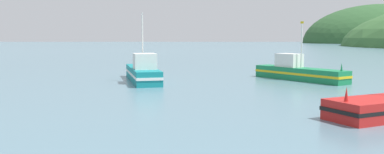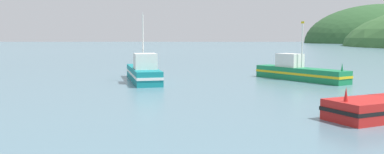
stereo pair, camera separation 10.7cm
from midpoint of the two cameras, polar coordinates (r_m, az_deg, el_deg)
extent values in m
ellipsoid|color=#2D562D|center=(263.69, 24.51, 4.29)|extent=(87.77, 70.22, 44.90)
cone|color=red|center=(20.71, 20.45, -2.22)|extent=(0.27, 0.27, 0.70)
cube|color=#197A47|center=(39.61, 14.58, 0.41)|extent=(7.09, 9.17, 1.16)
cube|color=gold|center=(39.60, 14.58, 0.50)|extent=(7.16, 9.26, 0.21)
cone|color=#197A47|center=(36.71, 19.92, 1.31)|extent=(0.28, 0.28, 0.70)
cube|color=silver|center=(40.41, 13.21, 2.27)|extent=(2.55, 2.78, 1.27)
cylinder|color=silver|center=(39.36, 14.84, 4.19)|extent=(0.12, 0.12, 4.06)
cube|color=gold|center=(39.37, 14.92, 7.32)|extent=(0.23, 0.31, 0.20)
cube|color=#147F84|center=(37.86, -6.95, 0.38)|extent=(4.51, 10.40, 1.24)
cube|color=white|center=(37.85, -6.95, 0.47)|extent=(4.56, 10.50, 0.22)
cone|color=#147F84|center=(42.43, -7.69, 2.25)|extent=(0.24, 0.24, 0.70)
cube|color=silver|center=(36.02, -6.65, 2.18)|extent=(2.35, 2.67, 1.36)
cylinder|color=silver|center=(37.39, -6.95, 4.89)|extent=(0.12, 0.12, 4.73)
cube|color=white|center=(37.44, -6.99, 8.69)|extent=(0.12, 0.36, 0.20)
camera|label=1|loc=(0.05, -90.11, -0.01)|focal=38.54mm
camera|label=2|loc=(0.05, 89.89, 0.01)|focal=38.54mm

